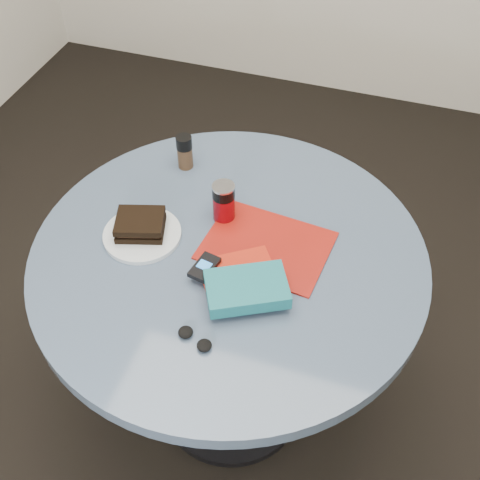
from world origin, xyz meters
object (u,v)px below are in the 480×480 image
(novel, at_px, (247,289))
(table, at_px, (229,292))
(magazine, at_px, (267,246))
(mp3_player, at_px, (204,267))
(pepper_grinder, at_px, (185,152))
(red_book, at_px, (238,272))
(sandwich, at_px, (140,224))
(soda_can, at_px, (224,202))
(plate, at_px, (142,235))
(headphones, at_px, (195,339))

(novel, bearing_deg, table, 96.64)
(magazine, bearing_deg, table, -146.55)
(magazine, xyz_separation_m, mp3_player, (-0.12, -0.14, 0.02))
(pepper_grinder, height_order, novel, pepper_grinder)
(magazine, relative_size, red_book, 1.76)
(pepper_grinder, relative_size, mp3_player, 1.16)
(red_book, bearing_deg, table, 89.77)
(pepper_grinder, distance_m, novel, 0.51)
(sandwich, relative_size, novel, 0.78)
(soda_can, xyz_separation_m, pepper_grinder, (-0.17, 0.17, -0.00))
(novel, bearing_deg, soda_can, 92.40)
(magazine, relative_size, mp3_player, 3.46)
(pepper_grinder, xyz_separation_m, mp3_player, (0.20, -0.37, -0.03))
(table, bearing_deg, pepper_grinder, 129.24)
(table, xyz_separation_m, mp3_player, (-0.03, -0.09, 0.19))
(sandwich, xyz_separation_m, magazine, (0.32, 0.06, -0.03))
(magazine, bearing_deg, mp3_player, -124.65)
(plate, xyz_separation_m, pepper_grinder, (0.00, 0.30, 0.05))
(red_book, bearing_deg, headphones, -132.36)
(sandwich, relative_size, mp3_player, 1.62)
(headphones, bearing_deg, plate, 133.46)
(red_book, height_order, headphones, red_book)
(magazine, distance_m, mp3_player, 0.18)
(magazine, relative_size, headphones, 3.25)
(table, bearing_deg, mp3_player, -108.25)
(novel, bearing_deg, plate, 133.12)
(mp3_player, xyz_separation_m, headphones, (0.05, -0.19, -0.02))
(table, bearing_deg, novel, -55.70)
(magazine, relative_size, novel, 1.66)
(pepper_grinder, bearing_deg, headphones, -66.39)
(table, distance_m, sandwich, 0.31)
(table, distance_m, magazine, 0.19)
(headphones, bearing_deg, mp3_player, 104.00)
(table, relative_size, soda_can, 9.02)
(mp3_player, bearing_deg, headphones, -76.00)
(sandwich, distance_m, soda_can, 0.22)
(table, relative_size, plate, 4.99)
(sandwich, height_order, novel, same)
(soda_can, xyz_separation_m, red_book, (0.10, -0.18, -0.04))
(red_book, distance_m, novel, 0.08)
(headphones, bearing_deg, sandwich, 133.28)
(table, height_order, novel, novel)
(plate, height_order, magazine, plate)
(novel, xyz_separation_m, headphones, (-0.07, -0.15, -0.03))
(sandwich, height_order, red_book, sandwich)
(sandwich, height_order, headphones, sandwich)
(table, height_order, soda_can, soda_can)
(sandwich, relative_size, magazine, 0.47)
(sandwich, bearing_deg, mp3_player, -20.99)
(plate, height_order, mp3_player, mp3_player)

